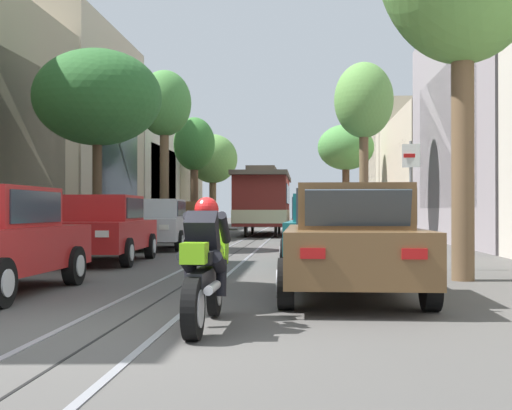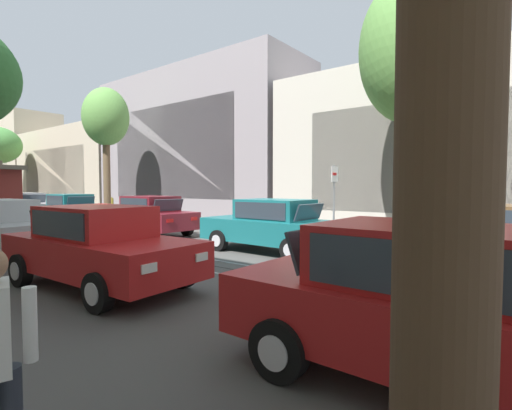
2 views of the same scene
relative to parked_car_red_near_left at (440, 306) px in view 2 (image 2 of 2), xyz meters
name	(u,v)px [view 2 (image 2 of 2)]	position (x,y,z in m)	size (l,w,h in m)	color
ground_plane	(1,228)	(2.69, 19.61, -0.80)	(160.00, 160.00, 0.00)	#4C4947
building_facade_right	(128,160)	(12.39, 23.83, 3.14)	(5.59, 56.56, 9.13)	beige
parked_car_red_near_left	(440,306)	(0.00, 0.00, 0.00)	(2.04, 4.38, 1.58)	red
parked_car_red_second_left	(99,246)	(-0.06, 6.07, 0.00)	(2.11, 4.41, 1.58)	red
parked_car_brown_near_right	(493,242)	(5.32, 0.07, 0.00)	(2.01, 4.37, 1.58)	brown
parked_car_teal_second_right	(272,225)	(5.21, 5.68, 0.00)	(2.09, 4.40, 1.58)	#196B70
parked_car_maroon_mid_right	(149,215)	(5.32, 11.80, 0.00)	(2.12, 4.41, 1.58)	maroon
parked_car_teal_fourth_right	(69,209)	(5.30, 18.30, 0.00)	(2.11, 4.41, 1.58)	#196B70
parked_car_white_fifth_right	(25,206)	(5.40, 24.02, 0.00)	(2.03, 4.38, 1.58)	silver
street_tree_kerb_right_near	(409,53)	(7.44, 2.46, 4.99)	(3.05, 2.74, 7.93)	brown
street_tree_kerb_right_second	(106,119)	(7.08, 17.77, 4.73)	(2.36, 2.45, 7.16)	brown
pedestrian_crossing_far	(109,205)	(7.93, 19.03, 0.09)	(0.55, 0.36, 1.57)	#4C4233
street_sign_post	(334,196)	(6.85, 4.47, 0.85)	(0.36, 0.08, 2.65)	slate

